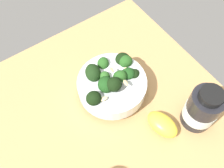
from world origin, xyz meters
The scene contains 4 objects.
ground_plane centered at (0.00, 0.00, -1.88)cm, with size 57.06×57.06×3.75cm, color tan.
bowl_of_broccoli centered at (-3.71, -3.31, 3.89)cm, with size 17.28×17.01×9.39cm.
lemon_wedge centered at (-7.76, 11.59, 1.81)cm, with size 8.01×4.87×3.62cm, color yellow.
bottle_tall centered at (-15.92, 14.68, 5.64)cm, with size 7.53×7.53×12.91cm.
Camera 1 is at (14.67, 23.14, 58.08)cm, focal length 41.10 mm.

